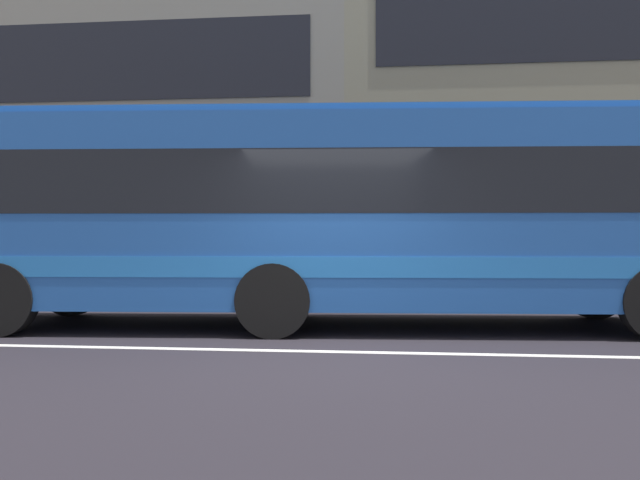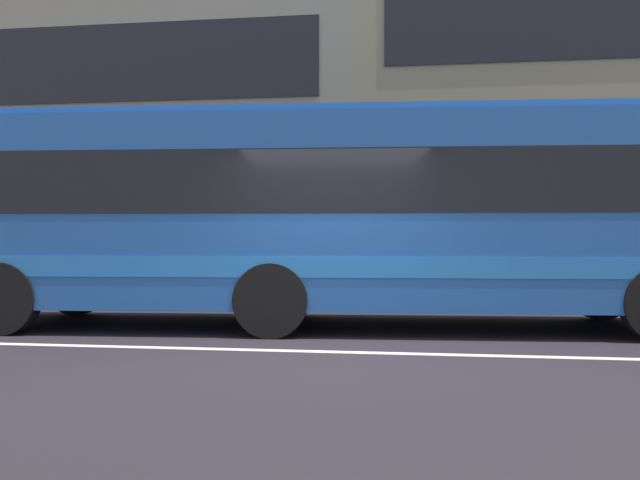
% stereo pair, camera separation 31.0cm
% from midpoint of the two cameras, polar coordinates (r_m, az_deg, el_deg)
% --- Properties ---
extents(ground_plane, '(160.00, 160.00, 0.00)m').
position_cam_midpoint_polar(ground_plane, '(8.18, 1.48, -9.23)').
color(ground_plane, black).
extents(lane_centre_line, '(60.00, 0.16, 0.01)m').
position_cam_midpoint_polar(lane_centre_line, '(8.18, 1.48, -9.20)').
color(lane_centre_line, silver).
rests_on(lane_centre_line, ground_plane).
extents(apartment_block_left, '(20.87, 10.34, 10.04)m').
position_cam_midpoint_polar(apartment_block_left, '(25.33, -20.16, 8.65)').
color(apartment_block_left, gray).
rests_on(apartment_block_left, ground_plane).
extents(transit_bus, '(10.90, 3.31, 3.14)m').
position_cam_midpoint_polar(transit_bus, '(10.32, 1.37, 2.42)').
color(transit_bus, '#1E4F9C').
rests_on(transit_bus, ground_plane).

